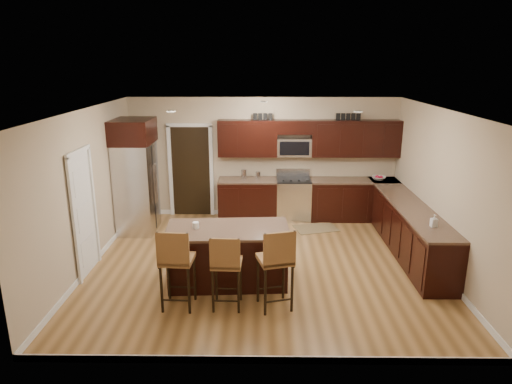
{
  "coord_description": "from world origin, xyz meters",
  "views": [
    {
      "loc": [
        -0.05,
        -7.38,
        3.46
      ],
      "look_at": [
        -0.14,
        0.4,
        1.22
      ],
      "focal_mm": 32.0,
      "sensor_mm": 36.0,
      "label": 1
    }
  ],
  "objects_px": {
    "range": "(293,199)",
    "refrigerator": "(136,175)",
    "stool_left": "(176,260)",
    "stool_right": "(276,260)",
    "stool_mid": "(226,264)",
    "island": "(228,257)"
  },
  "relations": [
    {
      "from": "range",
      "to": "stool_mid",
      "type": "bearing_deg",
      "value": -107.18
    },
    {
      "from": "island",
      "to": "stool_right",
      "type": "height_order",
      "value": "stool_right"
    },
    {
      "from": "island",
      "to": "refrigerator",
      "type": "relative_size",
      "value": 0.85
    },
    {
      "from": "stool_right",
      "to": "refrigerator",
      "type": "xyz_separation_m",
      "value": [
        -2.79,
        3.16,
        0.43
      ]
    },
    {
      "from": "range",
      "to": "stool_left",
      "type": "bearing_deg",
      "value": -116.01
    },
    {
      "from": "stool_left",
      "to": "stool_mid",
      "type": "relative_size",
      "value": 1.08
    },
    {
      "from": "island",
      "to": "refrigerator",
      "type": "distance_m",
      "value": 3.18
    },
    {
      "from": "island",
      "to": "stool_right",
      "type": "distance_m",
      "value": 1.18
    },
    {
      "from": "island",
      "to": "refrigerator",
      "type": "height_order",
      "value": "refrigerator"
    },
    {
      "from": "stool_left",
      "to": "stool_right",
      "type": "xyz_separation_m",
      "value": [
        1.42,
        0.0,
        0.01
      ]
    },
    {
      "from": "stool_right",
      "to": "refrigerator",
      "type": "height_order",
      "value": "refrigerator"
    },
    {
      "from": "stool_left",
      "to": "stool_mid",
      "type": "bearing_deg",
      "value": 4.14
    },
    {
      "from": "stool_right",
      "to": "range",
      "type": "bearing_deg",
      "value": 67.18
    },
    {
      "from": "range",
      "to": "stool_mid",
      "type": "distance_m",
      "value": 4.13
    },
    {
      "from": "stool_left",
      "to": "stool_right",
      "type": "relative_size",
      "value": 0.99
    },
    {
      "from": "range",
      "to": "refrigerator",
      "type": "bearing_deg",
      "value": -166.58
    },
    {
      "from": "range",
      "to": "stool_mid",
      "type": "height_order",
      "value": "stool_mid"
    },
    {
      "from": "stool_mid",
      "to": "stool_right",
      "type": "xyz_separation_m",
      "value": [
        0.71,
        -0.0,
        0.06
      ]
    },
    {
      "from": "range",
      "to": "island",
      "type": "xyz_separation_m",
      "value": [
        -1.26,
        -3.09,
        -0.04
      ]
    },
    {
      "from": "stool_left",
      "to": "stool_right",
      "type": "height_order",
      "value": "stool_right"
    },
    {
      "from": "range",
      "to": "stool_mid",
      "type": "relative_size",
      "value": 0.98
    },
    {
      "from": "range",
      "to": "refrigerator",
      "type": "relative_size",
      "value": 0.47
    }
  ]
}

